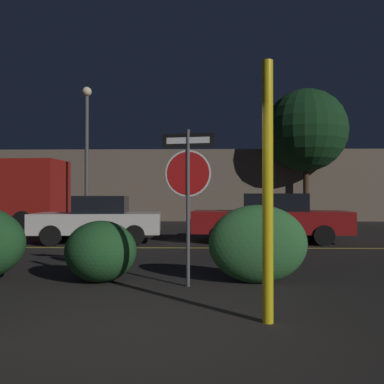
{
  "coord_description": "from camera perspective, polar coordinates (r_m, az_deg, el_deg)",
  "views": [
    {
      "loc": [
        0.74,
        -4.59,
        1.43
      ],
      "look_at": [
        0.55,
        3.59,
        1.51
      ],
      "focal_mm": 40.0,
      "sensor_mm": 36.0,
      "label": 1
    }
  ],
  "objects": [
    {
      "name": "ground_plane",
      "position": [
        4.87,
        -7.89,
        -17.67
      ],
      "size": [
        260.0,
        260.0,
        0.0
      ],
      "primitive_type": "plane",
      "color": "black"
    },
    {
      "name": "road_center_stripe",
      "position": [
        11.95,
        -2.25,
        -7.44
      ],
      "size": [
        38.36,
        0.12,
        0.01
      ],
      "primitive_type": "cube",
      "color": "gold",
      "rests_on": "ground_plane"
    },
    {
      "name": "stop_sign",
      "position": [
        6.79,
        -0.53,
        2.11
      ],
      "size": [
        0.84,
        0.18,
        2.49
      ],
      "rotation": [
        0.0,
        0.0,
        -0.18
      ],
      "color": "#4C4C51",
      "rests_on": "ground_plane"
    },
    {
      "name": "yellow_pole_right",
      "position": [
        4.92,
        10.06,
        0.11
      ],
      "size": [
        0.12,
        0.12,
        2.98
      ],
      "primitive_type": "cylinder",
      "color": "yellow",
      "rests_on": "ground_plane"
    },
    {
      "name": "hedge_bush_2",
      "position": [
        7.38,
        -12.07,
        -7.72
      ],
      "size": [
        1.19,
        1.11,
        1.02
      ],
      "primitive_type": "ellipsoid",
      "color": "#1E4C23",
      "rests_on": "ground_plane"
    },
    {
      "name": "hedge_bush_3",
      "position": [
        7.18,
        8.78,
        -6.86
      ],
      "size": [
        1.63,
        0.77,
        1.29
      ],
      "primitive_type": "ellipsoid",
      "color": "#2D6633",
      "rests_on": "ground_plane"
    },
    {
      "name": "passing_car_2",
      "position": [
        13.61,
        -12.32,
        -3.57
      ],
      "size": [
        4.06,
        2.3,
        1.44
      ],
      "rotation": [
        0.0,
        0.0,
        1.66
      ],
      "color": "silver",
      "rests_on": "ground_plane"
    },
    {
      "name": "passing_car_3",
      "position": [
        13.62,
        10.45,
        -3.43
      ],
      "size": [
        5.0,
        2.25,
        1.52
      ],
      "rotation": [
        0.0,
        0.0,
        1.49
      ],
      "color": "maroon",
      "rests_on": "ground_plane"
    },
    {
      "name": "street_lamp",
      "position": [
        18.19,
        -13.86,
        6.51
      ],
      "size": [
        0.4,
        0.4,
        5.94
      ],
      "color": "#4C4C51",
      "rests_on": "ground_plane"
    },
    {
      "name": "tree_0",
      "position": [
        24.7,
        14.94,
        7.92
      ],
      "size": [
        4.55,
        4.55,
        7.36
      ],
      "color": "#422D1E",
      "rests_on": "ground_plane"
    },
    {
      "name": "building_backdrop",
      "position": [
        26.33,
        2.27,
        0.82
      ],
      "size": [
        27.5,
        3.63,
        4.14
      ],
      "primitive_type": "cube",
      "color": "#6B5B4C",
      "rests_on": "ground_plane"
    }
  ]
}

